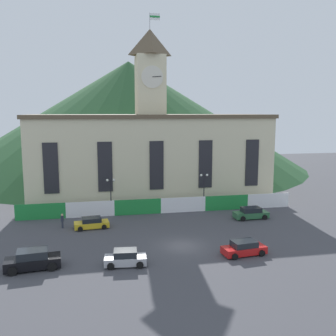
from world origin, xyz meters
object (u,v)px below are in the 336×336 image
object	(u,v)px
car_green_wagon	(251,213)
car_silver_hatch	(125,258)
car_yellow_coupe	(92,223)
street_lamp_far_left	(204,184)
street_lamp_right	(111,188)
pedestrian	(62,220)
car_red_sedan	(244,248)
car_black_suv	(33,260)

from	to	relation	value
car_green_wagon	car_silver_hatch	bearing A→B (deg)	-147.34
car_yellow_coupe	car_green_wagon	xyz separation A→B (m)	(21.08, 0.18, 0.09)
car_yellow_coupe	street_lamp_far_left	bearing A→B (deg)	-164.09
street_lamp_far_left	street_lamp_right	bearing A→B (deg)	-180.00
pedestrian	car_red_sedan	bearing A→B (deg)	-45.20
car_yellow_coupe	car_red_sedan	size ratio (longest dim) A/B	0.95
street_lamp_right	car_black_suv	distance (m)	19.70
car_black_suv	pedestrian	size ratio (longest dim) A/B	2.83
car_yellow_coupe	car_silver_hatch	xyz separation A→B (m)	(3.21, -12.20, 0.07)
car_green_wagon	car_black_suv	bearing A→B (deg)	-158.31
car_green_wagon	car_black_suv	size ratio (longest dim) A/B	0.92
street_lamp_right	car_silver_hatch	xyz separation A→B (m)	(0.52, -18.67, -2.92)
street_lamp_far_left	car_yellow_coupe	bearing A→B (deg)	-158.37
car_yellow_coupe	car_silver_hatch	world-z (taller)	car_silver_hatch
car_yellow_coupe	street_lamp_right	bearing A→B (deg)	-118.28
street_lamp_right	car_yellow_coupe	bearing A→B (deg)	-112.56
street_lamp_far_left	pedestrian	bearing A→B (deg)	-164.04
street_lamp_far_left	pedestrian	world-z (taller)	street_lamp_far_left
car_green_wagon	car_yellow_coupe	bearing A→B (deg)	178.43
car_yellow_coupe	car_red_sedan	xyz separation A→B (m)	(15.15, -11.81, 0.05)
car_black_suv	pedestrian	xyz separation A→B (m)	(1.63, 12.16, 0.15)
street_lamp_right	car_yellow_coupe	xyz separation A→B (m)	(-2.69, -6.47, -2.98)
street_lamp_far_left	car_black_suv	world-z (taller)	street_lamp_far_left
car_yellow_coupe	car_silver_hatch	bearing A→B (deg)	99.03
car_black_suv	car_yellow_coupe	bearing A→B (deg)	-120.78
car_yellow_coupe	car_green_wagon	distance (m)	21.08
car_green_wagon	car_red_sedan	xyz separation A→B (m)	(-5.93, -11.99, -0.05)
car_yellow_coupe	car_green_wagon	bearing A→B (deg)	174.77
street_lamp_right	car_red_sedan	xyz separation A→B (m)	(12.46, -18.28, -2.94)
car_red_sedan	car_silver_hatch	size ratio (longest dim) A/B	1.14
pedestrian	car_green_wagon	bearing A→B (deg)	-12.64
car_red_sedan	car_silver_hatch	world-z (taller)	car_silver_hatch
street_lamp_far_left	car_silver_hatch	world-z (taller)	street_lamp_far_left
car_yellow_coupe	car_red_sedan	bearing A→B (deg)	136.34
car_silver_hatch	car_yellow_coupe	bearing A→B (deg)	-70.22
car_silver_hatch	car_black_suv	world-z (taller)	car_black_suv
street_lamp_far_left	pedestrian	xyz separation A→B (m)	(-19.87, -5.68, -2.80)
street_lamp_far_left	car_silver_hatch	size ratio (longest dim) A/B	1.30
car_silver_hatch	street_lamp_far_left	bearing A→B (deg)	-120.04
street_lamp_right	car_green_wagon	distance (m)	19.65
car_yellow_coupe	car_black_suv	xyz separation A→B (m)	(-5.17, -11.37, 0.20)
street_lamp_far_left	car_green_wagon	world-z (taller)	street_lamp_far_left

